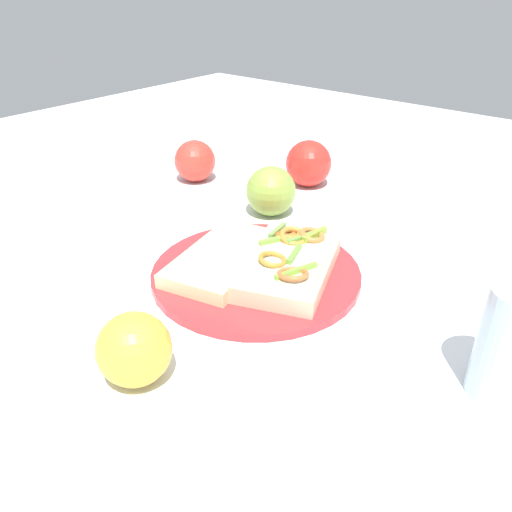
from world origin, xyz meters
TOP-DOWN VIEW (x-y plane):
  - ground_plane at (0.00, 0.00)m, footprint 2.00×2.00m
  - plate at (0.00, 0.00)m, footprint 0.26×0.26m
  - sandwich at (-0.04, -0.02)m, footprint 0.15×0.19m
  - bread_slice_side at (0.04, 0.02)m, footprint 0.13×0.19m
  - apple_0 at (-0.03, 0.21)m, footprint 0.10×0.10m
  - apple_2 at (0.30, -0.19)m, footprint 0.11×0.11m
  - apple_3 at (0.13, -0.30)m, footprint 0.10×0.10m
  - apple_4 at (0.10, -0.16)m, footprint 0.11×0.11m

SIDE VIEW (x-z plane):
  - ground_plane at x=0.00m, z-range 0.00..0.00m
  - plate at x=0.00m, z-range 0.00..0.01m
  - bread_slice_side at x=0.04m, z-range 0.01..0.03m
  - sandwich at x=-0.04m, z-range 0.01..0.05m
  - apple_0 at x=-0.03m, z-range 0.00..0.07m
  - apple_2 at x=0.30m, z-range 0.00..0.07m
  - apple_4 at x=0.10m, z-range 0.00..0.08m
  - apple_3 at x=0.13m, z-range 0.00..0.08m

